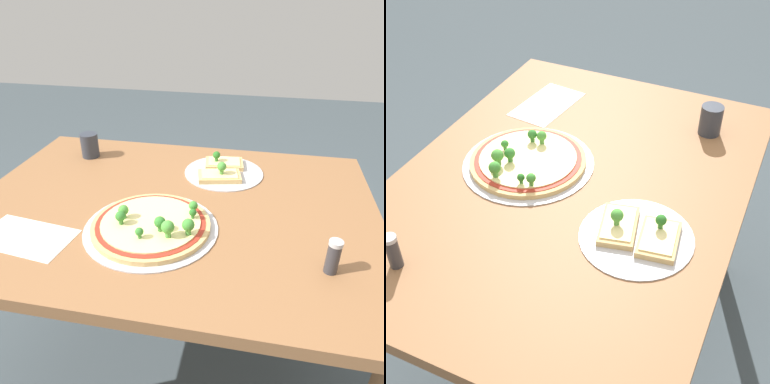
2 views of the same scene
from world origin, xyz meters
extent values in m
plane|color=#3D474C|center=(0.00, 0.00, 0.00)|extent=(8.00, 8.00, 0.00)
cube|color=brown|center=(0.00, 0.00, 0.70)|extent=(1.25, 0.92, 0.04)
cylinder|color=brown|center=(-0.56, -0.40, 0.34)|extent=(0.06, 0.06, 0.68)
cylinder|color=brown|center=(0.56, -0.40, 0.34)|extent=(0.06, 0.06, 0.68)
cylinder|color=#B7B7BC|center=(0.02, 0.14, 0.72)|extent=(0.37, 0.37, 0.00)
cylinder|color=tan|center=(0.02, 0.14, 0.73)|extent=(0.33, 0.33, 0.01)
cylinder|color=#A82D1E|center=(0.02, 0.14, 0.74)|extent=(0.30, 0.30, 0.00)
cylinder|color=#F4DB8E|center=(0.02, 0.14, 0.74)|extent=(0.28, 0.28, 0.00)
sphere|color=#337A2D|center=(0.03, 0.22, 0.76)|extent=(0.02, 0.02, 0.02)
cylinder|color=#3F8136|center=(0.03, 0.22, 0.75)|extent=(0.01, 0.01, 0.01)
sphere|color=#479338|center=(0.10, 0.14, 0.77)|extent=(0.03, 0.03, 0.03)
cylinder|color=#51973E|center=(0.10, 0.14, 0.75)|extent=(0.01, 0.01, 0.01)
sphere|color=#3D8933|center=(-0.08, 0.07, 0.77)|extent=(0.03, 0.03, 0.03)
cylinder|color=#488E3A|center=(-0.08, 0.07, 0.75)|extent=(0.01, 0.01, 0.01)
sphere|color=#479338|center=(-0.04, 0.20, 0.78)|extent=(0.03, 0.03, 0.03)
cylinder|color=#51973E|center=(-0.04, 0.20, 0.75)|extent=(0.02, 0.02, 0.02)
sphere|color=#337A2D|center=(-0.02, 0.18, 0.77)|extent=(0.03, 0.03, 0.03)
cylinder|color=#3F8136|center=(-0.02, 0.18, 0.75)|extent=(0.01, 0.01, 0.01)
sphere|color=#3D8933|center=(-0.09, 0.18, 0.77)|extent=(0.03, 0.03, 0.03)
cylinder|color=#488E3A|center=(-0.09, 0.18, 0.75)|extent=(0.01, 0.01, 0.01)
sphere|color=#337A2D|center=(0.10, 0.17, 0.77)|extent=(0.03, 0.03, 0.03)
cylinder|color=#3F8136|center=(0.10, 0.17, 0.75)|extent=(0.01, 0.01, 0.01)
sphere|color=#286B23|center=(-0.09, 0.10, 0.76)|extent=(0.02, 0.02, 0.02)
cylinder|color=#37742D|center=(-0.09, 0.10, 0.75)|extent=(0.01, 0.01, 0.01)
cylinder|color=#B7B7BC|center=(-0.13, -0.24, 0.72)|extent=(0.28, 0.28, 0.00)
cube|color=tan|center=(-0.13, -0.29, 0.73)|extent=(0.15, 0.11, 0.02)
cube|color=#F4DB8E|center=(-0.13, -0.29, 0.74)|extent=(0.12, 0.09, 0.00)
sphere|color=#286B23|center=(-0.10, -0.29, 0.77)|extent=(0.03, 0.03, 0.03)
cylinder|color=#37742D|center=(-0.10, -0.29, 0.75)|extent=(0.01, 0.01, 0.01)
cube|color=tan|center=(-0.12, -0.19, 0.73)|extent=(0.16, 0.12, 0.02)
cube|color=#F4DB8E|center=(-0.12, -0.19, 0.74)|extent=(0.14, 0.10, 0.00)
sphere|color=#479338|center=(-0.13, -0.19, 0.77)|extent=(0.03, 0.03, 0.03)
cylinder|color=#51973E|center=(-0.13, -0.19, 0.75)|extent=(0.01, 0.01, 0.01)
cylinder|color=#2D333D|center=(0.40, -0.29, 0.77)|extent=(0.07, 0.07, 0.09)
cylinder|color=#333338|center=(-0.45, 0.23, 0.76)|extent=(0.03, 0.03, 0.08)
cylinder|color=#B2B2B7|center=(-0.45, 0.23, 0.80)|extent=(0.03, 0.03, 0.01)
cube|color=white|center=(0.34, 0.25, 0.72)|extent=(0.27, 0.18, 0.00)
camera|label=1|loc=(-0.26, 0.96, 1.32)|focal=35.00mm
camera|label=2|loc=(-1.04, -0.50, 1.63)|focal=50.00mm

